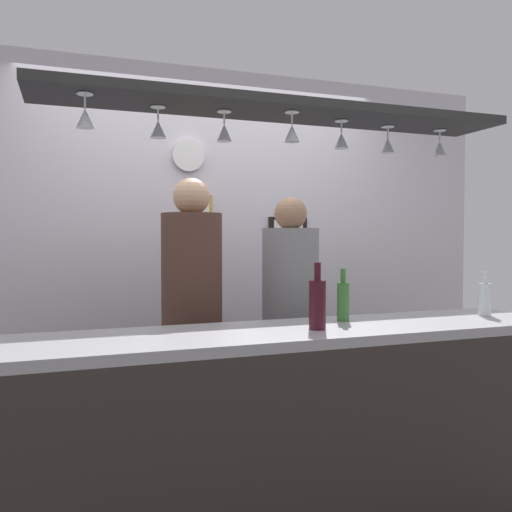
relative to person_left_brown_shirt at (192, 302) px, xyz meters
The scene contains 19 objects.
ground_plane 1.16m from the person_left_brown_shirt, 53.01° to the right, with size 8.00×8.00×0.00m, color #4C4742.
back_wall 0.81m from the person_left_brown_shirt, 68.58° to the left, with size 4.40×0.06×2.60m, color silver.
bar_counter 1.00m from the person_left_brown_shirt, 72.15° to the right, with size 2.70×0.55×1.01m.
overhead_glass_rack 1.19m from the person_left_brown_shirt, 67.25° to the right, with size 2.20×0.36×0.04m, color black.
hanging_wineglass_far_left 1.26m from the person_left_brown_shirt, 128.13° to the right, with size 0.07×0.07×0.13m.
hanging_wineglass_left 1.08m from the person_left_brown_shirt, 114.28° to the right, with size 0.07×0.07×0.13m.
hanging_wineglass_center_left 1.05m from the person_left_brown_shirt, 89.77° to the right, with size 0.07×0.07×0.13m.
hanging_wineglass_center 1.15m from the person_left_brown_shirt, 68.58° to the right, with size 0.07×0.07×0.13m.
hanging_wineglass_center_right 1.21m from the person_left_brown_shirt, 48.38° to the right, with size 0.07×0.07×0.13m.
hanging_wineglass_right 1.35m from the person_left_brown_shirt, 35.42° to the right, with size 0.07×0.07×0.13m.
hanging_wineglass_far_right 1.57m from the person_left_brown_shirt, 28.12° to the right, with size 0.07×0.07×0.13m.
person_left_brown_shirt is the anchor object (origin of this frame).
person_right_grey_shirt 0.60m from the person_left_brown_shirt, ahead, with size 0.34×0.34×1.67m.
bottle_wine_dark_red 0.88m from the person_left_brown_shirt, 63.20° to the right, with size 0.08×0.08×0.30m.
bottle_soda_clear 1.58m from the person_left_brown_shirt, 26.56° to the right, with size 0.06×0.06×0.23m.
bottle_beer_green_import 0.87m from the person_left_brown_shirt, 44.72° to the right, with size 0.06×0.06×0.26m.
picture_frame_crest 0.88m from the person_left_brown_shirt, 73.10° to the left, with size 0.18×0.02×0.26m.
picture_frame_lower_pair 1.18m from the person_left_brown_shirt, 37.86° to the left, with size 0.30×0.02×0.18m.
wall_clock 1.15m from the person_left_brown_shirt, 79.07° to the left, with size 0.22×0.22×0.03m, color white.
Camera 1 is at (-0.94, -2.53, 1.43)m, focal length 37.15 mm.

